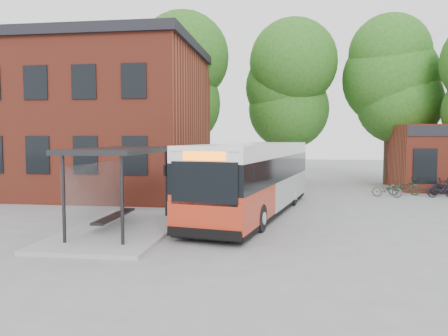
# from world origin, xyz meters

# --- Properties ---
(ground) EXTENTS (100.00, 100.00, 0.00)m
(ground) POSITION_xyz_m (0.00, 0.00, 0.00)
(ground) COLOR slate
(station_building) EXTENTS (18.40, 10.40, 8.50)m
(station_building) POSITION_xyz_m (-13.00, 9.00, 4.25)
(station_building) COLOR maroon
(station_building) RESTS_ON ground
(bus_shelter) EXTENTS (3.60, 7.00, 2.90)m
(bus_shelter) POSITION_xyz_m (-4.50, -1.00, 1.45)
(bus_shelter) COLOR #242427
(bus_shelter) RESTS_ON ground
(bike_rail) EXTENTS (5.20, 0.10, 0.38)m
(bike_rail) POSITION_xyz_m (9.28, 10.00, 0.19)
(bike_rail) COLOR #242427
(bike_rail) RESTS_ON ground
(tree_0) EXTENTS (7.92, 7.92, 11.00)m
(tree_0) POSITION_xyz_m (-6.00, 16.00, 5.50)
(tree_0) COLOR #225616
(tree_0) RESTS_ON ground
(tree_1) EXTENTS (7.92, 7.92, 10.40)m
(tree_1) POSITION_xyz_m (1.00, 17.00, 5.20)
(tree_1) COLOR #225616
(tree_1) RESTS_ON ground
(tree_2) EXTENTS (7.92, 7.92, 11.00)m
(tree_2) POSITION_xyz_m (8.00, 16.00, 5.50)
(tree_2) COLOR #225616
(tree_2) RESTS_ON ground
(city_bus) EXTENTS (4.73, 11.95, 2.97)m
(city_bus) POSITION_xyz_m (-0.18, 2.92, 1.49)
(city_bus) COLOR #B42E17
(city_bus) RESTS_ON ground
(bicycle_0) EXTENTS (1.63, 0.98, 0.81)m
(bicycle_0) POSITION_xyz_m (6.54, 9.16, 0.40)
(bicycle_0) COLOR #3C3833
(bicycle_0) RESTS_ON ground
(bicycle_2) EXTENTS (1.88, 0.92, 0.95)m
(bicycle_2) POSITION_xyz_m (7.65, 10.03, 0.47)
(bicycle_2) COLOR #0E3B22
(bicycle_2) RESTS_ON ground
(bicycle_3) EXTENTS (1.58, 0.57, 0.93)m
(bicycle_3) POSITION_xyz_m (9.38, 9.29, 0.46)
(bicycle_3) COLOR black
(bicycle_3) RESTS_ON ground
(bicycle_4) EXTENTS (1.74, 1.06, 0.86)m
(bicycle_4) POSITION_xyz_m (9.83, 10.41, 0.43)
(bicycle_4) COLOR black
(bicycle_4) RESTS_ON ground
(bicycle_5) EXTENTS (1.65, 0.99, 0.96)m
(bicycle_5) POSITION_xyz_m (9.96, 10.77, 0.48)
(bicycle_5) COLOR black
(bicycle_5) RESTS_ON ground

